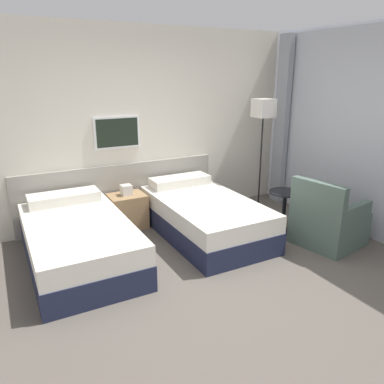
% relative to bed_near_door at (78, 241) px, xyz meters
% --- Properties ---
extents(ground_plane, '(16.00, 16.00, 0.00)m').
position_rel_bed_near_door_xyz_m(ground_plane, '(1.18, -1.28, -0.26)').
color(ground_plane, '#5B544C').
extents(wall_headboard, '(10.00, 0.10, 2.70)m').
position_rel_bed_near_door_xyz_m(wall_headboard, '(1.16, 1.02, 1.04)').
color(wall_headboard, beige).
rests_on(wall_headboard, ground_plane).
extents(bed_near_door, '(1.08, 1.94, 0.63)m').
position_rel_bed_near_door_xyz_m(bed_near_door, '(0.00, 0.00, 0.00)').
color(bed_near_door, '#1E233D').
rests_on(bed_near_door, ground_plane).
extents(bed_near_window, '(1.08, 1.94, 0.63)m').
position_rel_bed_near_door_xyz_m(bed_near_window, '(1.64, 0.00, 0.00)').
color(bed_near_window, '#1E233D').
rests_on(bed_near_window, ground_plane).
extents(nightstand, '(0.49, 0.40, 0.62)m').
position_rel_bed_near_door_xyz_m(nightstand, '(0.82, 0.71, -0.01)').
color(nightstand, '#9E7A51').
rests_on(nightstand, ground_plane).
extents(floor_lamp, '(0.27, 0.27, 1.72)m').
position_rel_bed_near_door_xyz_m(floor_lamp, '(2.87, 0.42, 1.21)').
color(floor_lamp, black).
rests_on(floor_lamp, ground_plane).
extents(side_table, '(0.43, 0.43, 0.57)m').
position_rel_bed_near_door_xyz_m(side_table, '(2.64, -0.43, 0.14)').
color(side_table, black).
rests_on(side_table, ground_plane).
extents(armchair, '(0.85, 0.83, 0.87)m').
position_rel_bed_near_door_xyz_m(armchair, '(2.86, -0.99, 0.02)').
color(armchair, '#4C6056').
rests_on(armchair, ground_plane).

